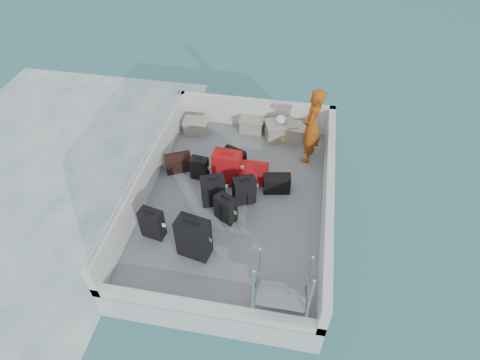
# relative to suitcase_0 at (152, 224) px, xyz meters

# --- Properties ---
(ground) EXTENTS (160.00, 160.00, 0.00)m
(ground) POSITION_rel_suitcase_0_xyz_m (1.24, 1.16, -0.93)
(ground) COLOR #1D5765
(ground) RESTS_ON ground
(wake_foam) EXTENTS (10.00, 10.00, 0.00)m
(wake_foam) POSITION_rel_suitcase_0_xyz_m (-3.56, 1.16, -0.93)
(wake_foam) COLOR white
(wake_foam) RESTS_ON ground
(ferry_hull) EXTENTS (3.60, 5.00, 0.60)m
(ferry_hull) POSITION_rel_suitcase_0_xyz_m (1.24, 1.16, -0.63)
(ferry_hull) COLOR silver
(ferry_hull) RESTS_ON ground
(deck) EXTENTS (3.30, 4.70, 0.02)m
(deck) POSITION_rel_suitcase_0_xyz_m (1.24, 1.16, -0.32)
(deck) COLOR slate
(deck) RESTS_ON ferry_hull
(deck_fittings) EXTENTS (3.60, 5.00, 0.90)m
(deck_fittings) POSITION_rel_suitcase_0_xyz_m (1.59, 0.84, 0.06)
(deck_fittings) COLOR silver
(deck_fittings) RESTS_ON deck
(suitcase_0) EXTENTS (0.43, 0.30, 0.61)m
(suitcase_0) POSITION_rel_suitcase_0_xyz_m (0.00, 0.00, 0.00)
(suitcase_0) COLOR black
(suitcase_0) RESTS_ON deck
(suitcase_2) EXTENTS (0.37, 0.25, 0.50)m
(suitcase_2) POSITION_rel_suitcase_0_xyz_m (0.42, 1.60, -0.06)
(suitcase_2) COLOR black
(suitcase_2) RESTS_ON deck
(suitcase_3) EXTENTS (0.59, 0.41, 0.81)m
(suitcase_3) POSITION_rel_suitcase_0_xyz_m (0.81, -0.25, 0.10)
(suitcase_3) COLOR black
(suitcase_3) RESTS_ON deck
(suitcase_4) EXTENTS (0.49, 0.40, 0.64)m
(suitcase_4) POSITION_rel_suitcase_0_xyz_m (0.86, 0.96, 0.01)
(suitcase_4) COLOR black
(suitcase_4) RESTS_ON deck
(suitcase_5) EXTENTS (0.56, 0.37, 0.74)m
(suitcase_5) POSITION_rel_suitcase_0_xyz_m (1.00, 1.57, 0.07)
(suitcase_5) COLOR #B20D15
(suitcase_5) RESTS_ON deck
(suitcase_6) EXTENTS (0.45, 0.40, 0.54)m
(suitcase_6) POSITION_rel_suitcase_0_xyz_m (1.17, 0.61, -0.04)
(suitcase_6) COLOR black
(suitcase_6) RESTS_ON deck
(suitcase_7) EXTENTS (0.48, 0.40, 0.58)m
(suitcase_7) POSITION_rel_suitcase_0_xyz_m (1.42, 1.10, -0.02)
(suitcase_7) COLOR black
(suitcase_7) RESTS_ON deck
(suitcase_8) EXTENTS (0.71, 0.47, 0.28)m
(suitcase_8) POSITION_rel_suitcase_0_xyz_m (1.43, 1.77, -0.17)
(suitcase_8) COLOR #B20D15
(suitcase_8) RESTS_ON deck
(duffel_0) EXTENTS (0.60, 0.50, 0.32)m
(duffel_0) POSITION_rel_suitcase_0_xyz_m (-0.08, 1.77, -0.15)
(duffel_0) COLOR black
(duffel_0) RESTS_ON deck
(duffel_1) EXTENTS (0.51, 0.44, 0.32)m
(duffel_1) POSITION_rel_suitcase_0_xyz_m (1.04, 2.13, -0.15)
(duffel_1) COLOR black
(duffel_1) RESTS_ON deck
(duffel_2) EXTENTS (0.56, 0.39, 0.32)m
(duffel_2) POSITION_rel_suitcase_0_xyz_m (2.00, 1.53, -0.15)
(duffel_2) COLOR black
(duffel_2) RESTS_ON deck
(crate_0) EXTENTS (0.53, 0.38, 0.31)m
(crate_0) POSITION_rel_suitcase_0_xyz_m (-0.04, 3.07, -0.15)
(crate_0) COLOR gray
(crate_0) RESTS_ON deck
(crate_1) EXTENTS (0.53, 0.37, 0.31)m
(crate_1) POSITION_rel_suitcase_0_xyz_m (1.21, 3.36, -0.15)
(crate_1) COLOR gray
(crate_1) RESTS_ON deck
(crate_2) EXTENTS (0.74, 0.62, 0.38)m
(crate_2) POSITION_rel_suitcase_0_xyz_m (1.88, 3.22, -0.12)
(crate_2) COLOR gray
(crate_2) RESTS_ON deck
(crate_3) EXTENTS (0.61, 0.43, 0.35)m
(crate_3) POSITION_rel_suitcase_0_xyz_m (2.12, 3.21, -0.13)
(crate_3) COLOR gray
(crate_3) RESTS_ON deck
(yellow_bag) EXTENTS (0.28, 0.26, 0.22)m
(yellow_bag) POSITION_rel_suitcase_0_xyz_m (1.97, 3.13, -0.20)
(yellow_bag) COLOR yellow
(yellow_bag) RESTS_ON deck
(white_bag) EXTENTS (0.24, 0.24, 0.18)m
(white_bag) POSITION_rel_suitcase_0_xyz_m (1.88, 3.22, 0.16)
(white_bag) COLOR white
(white_bag) RESTS_ON crate_2
(passenger) EXTENTS (0.48, 0.67, 1.67)m
(passenger) POSITION_rel_suitcase_0_xyz_m (2.54, 2.62, 0.53)
(passenger) COLOR orange
(passenger) RESTS_ON deck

